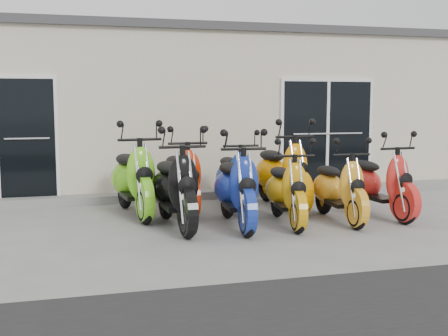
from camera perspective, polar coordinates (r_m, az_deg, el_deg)
The scene contains 15 objects.
ground at distance 8.89m, azimuth 1.01°, elevation -5.25°, with size 80.00×80.00×0.00m, color gray.
building at distance 13.76m, azimuth -5.00°, elevation 5.72°, with size 14.00×6.00×3.20m, color beige.
roof_cap at distance 13.83m, azimuth -5.08°, elevation 12.70°, with size 14.20×6.20×0.16m, color #3F3F42.
front_step at distance 10.79m, azimuth -1.96°, elevation -2.69°, with size 14.00×0.40×0.15m, color gray.
door_left at distance 10.57m, azimuth -19.36°, elevation 3.19°, with size 1.07×0.08×2.22m, color black.
door_right at distance 11.67m, azimuth 10.41°, elevation 3.77°, with size 2.02×0.08×2.22m, color black.
scooter_front_black at distance 8.21m, azimuth -5.02°, elevation -0.86°, with size 0.75×2.07×1.53m, color black, non-canonical shape.
scooter_front_blue at distance 8.26m, azimuth 1.24°, elevation -0.95°, with size 0.73×2.01×1.48m, color navy, non-canonical shape.
scooter_front_orange_a at distance 8.48m, azimuth 6.39°, elevation -1.28°, with size 0.66×1.82×1.34m, color #D1930C, non-canonical shape.
scooter_front_orange_b at distance 8.83m, azimuth 11.60°, elevation -1.07°, with size 0.66×1.81×1.33m, color orange, non-canonical shape.
scooter_front_red at distance 9.36m, azimuth 15.54°, elevation -0.51°, with size 0.69×1.91×1.41m, color red, non-canonical shape.
scooter_back_green at distance 9.19m, azimuth -9.23°, elevation 0.04°, with size 0.78×2.13×1.58m, color #72D91E, non-canonical shape.
scooter_back_red at distance 9.38m, azimuth -4.35°, elevation -0.05°, with size 0.73×2.00×1.48m, color red, non-canonical shape.
scooter_back_blue at distance 9.65m, azimuth 1.06°, elevation -0.08°, with size 0.69×1.89×1.40m, color navy, non-canonical shape.
scooter_back_yellow at distance 9.79m, azimuth 5.91°, elevation 0.51°, with size 0.78×2.14×1.58m, color orange, non-canonical shape.
Camera 1 is at (-2.41, -8.35, 1.86)m, focal length 45.00 mm.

